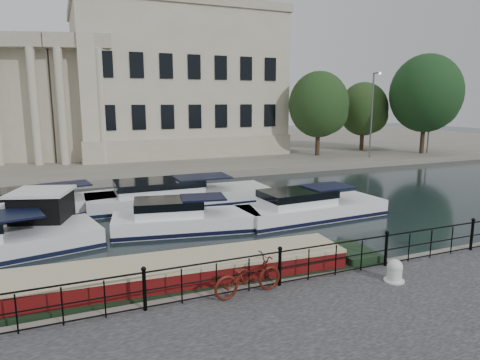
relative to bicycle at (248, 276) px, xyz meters
name	(u,v)px	position (x,y,z in m)	size (l,w,h in m)	color
ground_plane	(249,275)	(1.12, 2.45, -1.11)	(160.00, 160.00, 0.00)	black
far_bank	(115,150)	(1.12, 41.45, -0.83)	(120.00, 42.00, 0.55)	#6B665B
railing	(280,265)	(1.12, 0.20, 0.09)	(24.14, 0.14, 1.22)	black
civic_building	(106,91)	(0.12, 37.16, 5.93)	(53.55, 31.84, 16.85)	#ADA38C
lamp_posts	(403,113)	(27.12, 23.15, 3.69)	(8.24, 1.55, 8.07)	#59595B
bicycle	(248,276)	(0.00, 0.00, 0.00)	(0.74, 2.13, 1.12)	#4C150D
mooring_bollard	(395,271)	(4.50, -0.89, -0.23)	(0.62, 0.62, 0.70)	silver
narrowboat	(145,290)	(-2.59, 1.82, -0.74)	(16.14, 3.06, 1.58)	black
harbour_hut	(43,216)	(-5.59, 9.95, -0.16)	(3.95, 3.60, 2.20)	#6B665B
cabin_cruisers	(140,215)	(-1.23, 10.57, -0.74)	(24.21, 10.29, 1.99)	white
trees	(385,102)	(26.56, 25.14, 4.75)	(17.66, 11.09, 10.19)	black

